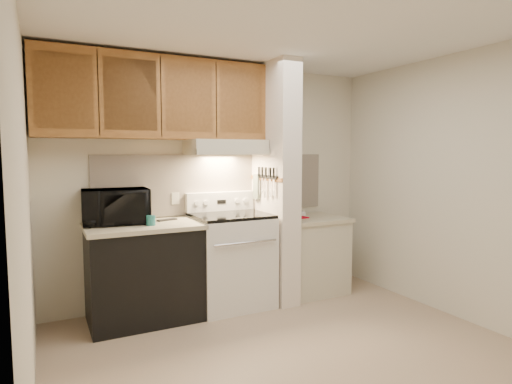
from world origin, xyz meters
TOP-DOWN VIEW (x-y plane):
  - floor at (0.00, 0.00)m, footprint 3.60×3.60m
  - ceiling at (0.00, 0.00)m, footprint 3.60×3.60m
  - wall_back at (0.00, 1.50)m, footprint 3.60×2.50m
  - wall_left at (-1.80, 0.00)m, footprint 0.02×3.00m
  - wall_right at (1.80, 0.00)m, footprint 0.02×3.00m
  - backsplash at (0.00, 1.49)m, footprint 2.60×0.02m
  - range_body at (0.00, 1.16)m, footprint 0.76×0.65m
  - oven_window at (0.00, 0.84)m, footprint 0.50×0.01m
  - oven_handle at (0.00, 0.80)m, footprint 0.65×0.02m
  - cooktop at (0.00, 1.16)m, footprint 0.74×0.64m
  - range_backguard at (0.00, 1.44)m, footprint 0.76×0.08m
  - range_display at (0.00, 1.40)m, footprint 0.10×0.01m
  - range_knob_left_outer at (-0.28, 1.40)m, footprint 0.05×0.02m
  - range_knob_left_inner at (-0.18, 1.40)m, footprint 0.05×0.02m
  - range_knob_right_inner at (0.18, 1.40)m, footprint 0.05×0.02m
  - range_knob_right_outer at (0.28, 1.40)m, footprint 0.05×0.02m
  - dishwasher_front at (-0.88, 1.17)m, footprint 1.00×0.63m
  - left_countertop at (-0.88, 1.17)m, footprint 1.04×0.67m
  - spoon_rest at (-0.62, 1.28)m, footprint 0.21×0.12m
  - teal_jar at (-0.83, 1.06)m, footprint 0.09×0.09m
  - outlet at (-0.48, 1.48)m, footprint 0.08×0.01m
  - microwave at (-1.10, 1.31)m, footprint 0.61×0.43m
  - partition_pillar at (0.51, 1.15)m, footprint 0.22×0.70m
  - pillar_trim at (0.39, 1.15)m, footprint 0.01×0.70m
  - knife_strip at (0.39, 1.10)m, footprint 0.02×0.42m
  - knife_blade_a at (0.38, 0.94)m, footprint 0.01×0.03m
  - knife_handle_a at (0.38, 0.94)m, footprint 0.02×0.02m
  - knife_blade_b at (0.38, 1.01)m, footprint 0.01×0.04m
  - knife_handle_b at (0.38, 1.01)m, footprint 0.02×0.02m
  - knife_blade_c at (0.38, 1.11)m, footprint 0.01×0.04m
  - knife_handle_c at (0.38, 1.10)m, footprint 0.02×0.02m
  - knife_blade_d at (0.38, 1.18)m, footprint 0.01×0.04m
  - knife_handle_d at (0.38, 1.18)m, footprint 0.02×0.02m
  - knife_blade_e at (0.38, 1.27)m, footprint 0.01×0.04m
  - knife_handle_e at (0.38, 1.26)m, footprint 0.02×0.02m
  - oven_mitt at (0.38, 1.32)m, footprint 0.03×0.11m
  - right_cab_base at (0.97, 1.15)m, footprint 0.70×0.60m
  - right_countertop at (0.97, 1.15)m, footprint 0.74×0.64m
  - red_folder at (0.79, 1.25)m, footprint 0.26×0.34m
  - white_box at (0.92, 1.33)m, footprint 0.18×0.15m
  - range_hood at (0.00, 1.28)m, footprint 0.78×0.44m
  - hood_lip at (0.00, 1.07)m, footprint 0.78×0.04m
  - upper_cabinets at (-0.69, 1.32)m, footprint 2.18×0.33m
  - cab_door_a at (-1.51, 1.17)m, footprint 0.46×0.01m
  - cab_gap_a at (-1.23, 1.16)m, footprint 0.01×0.01m
  - cab_door_b at (-0.96, 1.17)m, footprint 0.46×0.01m
  - cab_gap_b at (-0.69, 1.16)m, footprint 0.01×0.01m
  - cab_door_c at (-0.42, 1.17)m, footprint 0.46×0.01m
  - cab_gap_c at (-0.14, 1.16)m, footprint 0.01×0.01m
  - cab_door_d at (0.13, 1.17)m, footprint 0.46×0.01m

SIDE VIEW (x-z plane):
  - floor at x=0.00m, z-range 0.00..0.00m
  - right_cab_base at x=0.97m, z-range 0.00..0.81m
  - dishwasher_front at x=-0.88m, z-range 0.00..0.87m
  - range_body at x=0.00m, z-range 0.00..0.92m
  - oven_window at x=0.00m, z-range 0.35..0.65m
  - oven_handle at x=0.00m, z-range 0.71..0.73m
  - right_countertop at x=0.97m, z-range 0.81..0.85m
  - red_folder at x=0.79m, z-range 0.85..0.86m
  - white_box at x=0.92m, z-range 0.85..0.89m
  - left_countertop at x=-0.88m, z-range 0.87..0.91m
  - spoon_rest at x=-0.62m, z-range 0.91..0.92m
  - cooktop at x=0.00m, z-range 0.92..0.95m
  - teal_jar at x=-0.83m, z-range 0.91..1.00m
  - range_backguard at x=0.00m, z-range 0.95..1.15m
  - range_display at x=0.00m, z-range 1.03..1.07m
  - range_knob_left_outer at x=-0.28m, z-range 1.03..1.07m
  - range_knob_left_inner at x=-0.18m, z-range 1.03..1.07m
  - range_knob_right_inner at x=0.18m, z-range 1.03..1.07m
  - range_knob_right_outer at x=0.28m, z-range 1.03..1.07m
  - microwave at x=-1.10m, z-range 0.91..1.24m
  - outlet at x=-0.48m, z-range 1.04..1.16m
  - knife_blade_c at x=0.38m, z-range 1.10..1.30m
  - oven_mitt at x=0.38m, z-range 1.07..1.33m
  - knife_blade_b at x=0.38m, z-range 1.12..1.30m
  - knife_blade_e at x=0.38m, z-range 1.12..1.30m
  - knife_blade_a at x=0.38m, z-range 1.14..1.30m
  - knife_blade_d at x=0.38m, z-range 1.14..1.30m
  - backsplash at x=0.00m, z-range 0.92..1.55m
  - wall_back at x=0.00m, z-range 1.24..1.26m
  - wall_left at x=-1.80m, z-range 0.00..2.50m
  - wall_right at x=1.80m, z-range 0.00..2.50m
  - partition_pillar at x=0.51m, z-range 0.00..2.50m
  - pillar_trim at x=0.39m, z-range 1.28..1.32m
  - knife_strip at x=0.39m, z-range 1.30..1.34m
  - knife_handle_a at x=0.38m, z-range 1.32..1.42m
  - knife_handle_b at x=0.38m, z-range 1.32..1.42m
  - knife_handle_c at x=0.38m, z-range 1.32..1.42m
  - knife_handle_d at x=0.38m, z-range 1.32..1.42m
  - knife_handle_e at x=0.38m, z-range 1.32..1.42m
  - hood_lip at x=0.00m, z-range 1.55..1.61m
  - range_hood at x=0.00m, z-range 1.55..1.70m
  - upper_cabinets at x=-0.69m, z-range 1.70..2.47m
  - cab_door_a at x=-1.51m, z-range 1.77..2.40m
  - cab_gap_a at x=-1.23m, z-range 1.72..2.45m
  - cab_door_b at x=-0.96m, z-range 1.77..2.40m
  - cab_gap_b at x=-0.69m, z-range 1.72..2.45m
  - cab_door_c at x=-0.42m, z-range 1.77..2.40m
  - cab_gap_c at x=-0.14m, z-range 1.72..2.45m
  - cab_door_d at x=0.13m, z-range 1.77..2.40m
  - ceiling at x=0.00m, z-range 2.50..2.50m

